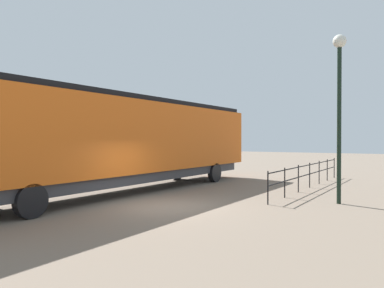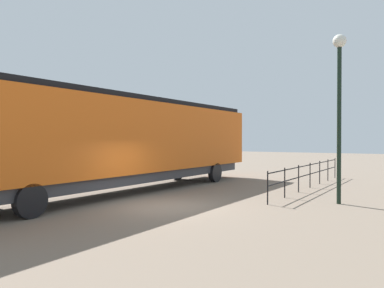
{
  "view_description": "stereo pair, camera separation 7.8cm",
  "coord_description": "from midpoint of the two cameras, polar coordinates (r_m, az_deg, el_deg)",
  "views": [
    {
      "loc": [
        8.33,
        -11.11,
        2.47
      ],
      "look_at": [
        -0.63,
        3.08,
        2.27
      ],
      "focal_mm": 35.13,
      "sensor_mm": 36.0,
      "label": 1
    },
    {
      "loc": [
        8.39,
        -11.07,
        2.47
      ],
      "look_at": [
        -0.63,
        3.08,
        2.27
      ],
      "focal_mm": 35.13,
      "sensor_mm": 36.0,
      "label": 2
    }
  ],
  "objects": [
    {
      "name": "locomotive",
      "position": [
        18.13,
        -8.58,
        0.67
      ],
      "size": [
        2.95,
        18.6,
        4.43
      ],
      "color": "orange",
      "rests_on": "ground_plane"
    },
    {
      "name": "lamp_post",
      "position": [
        15.57,
        21.32,
        8.08
      ],
      "size": [
        0.51,
        0.51,
        6.49
      ],
      "color": "black",
      "rests_on": "ground_plane"
    },
    {
      "name": "ground_plane",
      "position": [
        14.11,
        -4.74,
        -9.4
      ],
      "size": [
        120.0,
        120.0,
        0.0
      ],
      "primitive_type": "plane",
      "color": "#756656"
    },
    {
      "name": "platform_fence",
      "position": [
        20.17,
        17.32,
        -4.01
      ],
      "size": [
        0.05,
        11.86,
        1.28
      ],
      "color": "black",
      "rests_on": "ground_plane"
    }
  ]
}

